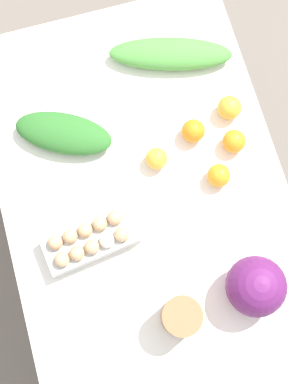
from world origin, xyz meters
TOP-DOWN VIEW (x-y plane):
  - ground_plane at (0.00, 0.00)m, footprint 8.00×8.00m
  - dining_table at (0.00, 0.00)m, footprint 1.31×0.87m
  - cabbage_purple at (0.36, 0.22)m, footprint 0.17×0.17m
  - egg_carton at (0.10, -0.19)m, footprint 0.15×0.29m
  - paper_bag at (0.38, 0.00)m, footprint 0.11×0.11m
  - greens_bunch_beet_tops at (-0.24, -0.19)m, footprint 0.26×0.33m
  - greens_bunch_dandelion at (-0.42, 0.21)m, footprint 0.22×0.41m
  - orange_0 at (-0.08, 0.31)m, footprint 0.07×0.07m
  - orange_1 at (-0.19, 0.33)m, footprint 0.08×0.08m
  - orange_2 at (-0.14, 0.20)m, footprint 0.07×0.07m
  - orange_3 at (-0.09, 0.06)m, footprint 0.07×0.07m
  - orange_4 at (0.02, 0.23)m, footprint 0.07×0.07m

SIDE VIEW (x-z plane):
  - ground_plane at x=0.00m, z-range 0.00..0.00m
  - dining_table at x=0.00m, z-range 0.27..1.01m
  - greens_bunch_dandelion at x=-0.42m, z-range 0.74..0.80m
  - orange_3 at x=-0.09m, z-range 0.74..0.80m
  - orange_4 at x=0.02m, z-range 0.74..0.81m
  - orange_0 at x=-0.08m, z-range 0.74..0.81m
  - orange_2 at x=-0.14m, z-range 0.74..0.81m
  - greens_bunch_beet_tops at x=-0.24m, z-range 0.74..0.81m
  - orange_1 at x=-0.19m, z-range 0.74..0.81m
  - egg_carton at x=0.10m, z-range 0.73..0.83m
  - paper_bag at x=0.38m, z-range 0.74..0.87m
  - cabbage_purple at x=0.36m, z-range 0.74..0.91m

